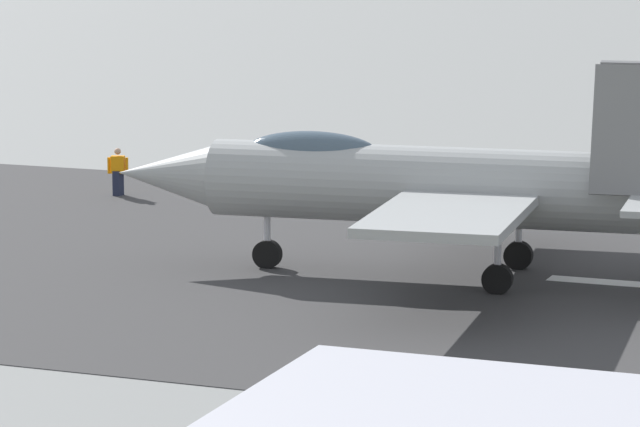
{
  "coord_description": "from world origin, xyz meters",
  "views": [
    {
      "loc": [
        -8.4,
        45.47,
        9.6
      ],
      "look_at": [
        7.55,
        4.88,
        2.2
      ],
      "focal_mm": 103.36,
      "sensor_mm": 36.0,
      "label": 1
    }
  ],
  "objects": [
    {
      "name": "fighter_jet",
      "position": [
        5.86,
        0.95,
        2.48
      ],
      "size": [
        16.63,
        13.82,
        5.68
      ],
      "color": "#989B9B",
      "rests_on": "ground"
    },
    {
      "name": "crew_person",
      "position": [
        19.78,
        -7.98,
        0.8
      ],
      "size": [
        0.68,
        0.39,
        1.6
      ],
      "color": "#1E2338",
      "rests_on": "ground"
    }
  ]
}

